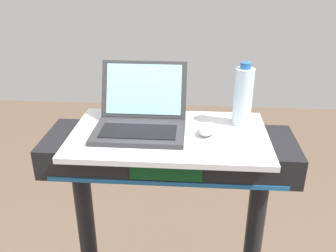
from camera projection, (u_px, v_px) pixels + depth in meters
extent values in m
cube|color=black|center=(169.00, 151.00, 1.34)|extent=(0.90, 0.28, 0.11)
cube|color=#0C3F19|center=(166.00, 172.00, 1.21)|extent=(0.24, 0.01, 0.06)
cube|color=#1E598C|center=(166.00, 184.00, 1.23)|extent=(0.81, 0.00, 0.02)
cube|color=silver|center=(169.00, 135.00, 1.31)|extent=(0.70, 0.42, 0.02)
cube|color=#2D2D30|center=(139.00, 132.00, 1.29)|extent=(0.32, 0.21, 0.02)
cube|color=black|center=(138.00, 131.00, 1.27)|extent=(0.26, 0.12, 0.00)
cube|color=#2D2D30|center=(144.00, 89.00, 1.38)|extent=(0.32, 0.09, 0.20)
cube|color=#8CCCF2|center=(144.00, 89.00, 1.38)|extent=(0.28, 0.08, 0.17)
ellipsoid|color=#B2B2B7|center=(208.00, 129.00, 1.29)|extent=(0.10, 0.12, 0.03)
cylinder|color=silver|center=(243.00, 97.00, 1.33)|extent=(0.07, 0.07, 0.21)
cylinder|color=#2659A5|center=(246.00, 65.00, 1.28)|extent=(0.04, 0.04, 0.02)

